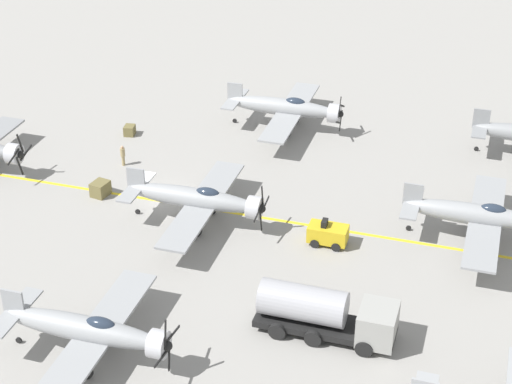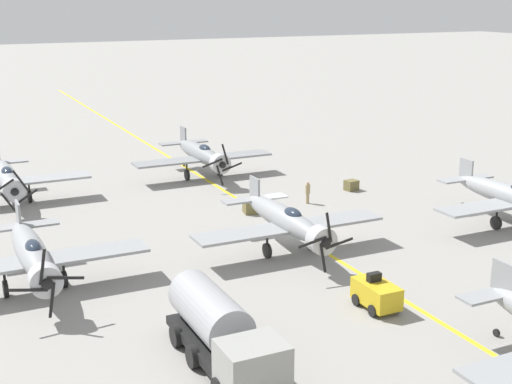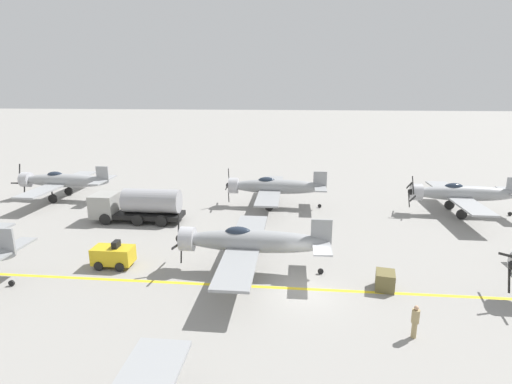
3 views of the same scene
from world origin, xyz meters
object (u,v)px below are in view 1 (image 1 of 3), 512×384
at_px(airplane_far_center, 481,216).
at_px(tow_tractor, 328,234).
at_px(airplane_mid_center, 198,199).
at_px(airplane_mid_left, 287,108).
at_px(supply_crate_mid_lane, 130,130).
at_px(fuel_tanker, 326,313).
at_px(airplane_mid_right, 89,330).
at_px(supply_crate_by_tanker, 100,189).
at_px(ground_crew_walking, 123,155).

distance_m(airplane_far_center, tow_tractor, 10.09).
distance_m(airplane_mid_center, airplane_far_center, 18.84).
relative_size(airplane_mid_left, supply_crate_mid_lane, 12.16).
bearing_deg(fuel_tanker, airplane_mid_center, -128.91).
bearing_deg(airplane_mid_left, airplane_mid_right, -6.95).
height_order(airplane_mid_right, airplane_mid_center, airplane_mid_right).
height_order(airplane_mid_right, supply_crate_mid_lane, airplane_mid_right).
xyz_separation_m(airplane_mid_left, airplane_far_center, (12.67, 16.70, -0.00)).
bearing_deg(airplane_mid_right, supply_crate_by_tanker, -143.76).
bearing_deg(tow_tractor, fuel_tanker, 12.28).
distance_m(airplane_mid_left, ground_crew_walking, 14.33).
height_order(fuel_tanker, supply_crate_mid_lane, fuel_tanker).
xyz_separation_m(airplane_mid_right, supply_crate_by_tanker, (-16.35, -7.49, -1.48)).
xyz_separation_m(airplane_mid_center, supply_crate_mid_lane, (-11.35, -10.33, -1.60)).
height_order(fuel_tanker, supply_crate_by_tanker, fuel_tanker).
bearing_deg(airplane_mid_center, airplane_mid_right, -8.38).
bearing_deg(airplane_far_center, tow_tractor, -84.76).
bearing_deg(supply_crate_by_tanker, ground_crew_walking, -175.48).
height_order(airplane_far_center, ground_crew_walking, airplane_far_center).
xyz_separation_m(fuel_tanker, ground_crew_walking, (-15.23, -19.61, -0.59)).
height_order(airplane_mid_right, fuel_tanker, airplane_mid_right).
bearing_deg(supply_crate_by_tanker, airplane_mid_center, 78.89).
distance_m(airplane_far_center, supply_crate_by_tanker, 26.83).
xyz_separation_m(airplane_mid_center, supply_crate_by_tanker, (-1.61, -8.21, -1.48)).
relative_size(airplane_mid_right, airplane_mid_center, 1.00).
bearing_deg(airplane_mid_left, supply_crate_mid_lane, -70.75).
xyz_separation_m(airplane_mid_center, fuel_tanker, (8.90, 11.03, -0.50)).
bearing_deg(ground_crew_walking, supply_crate_mid_lane, -160.79).
distance_m(airplane_mid_right, supply_crate_by_tanker, 18.04).
xyz_separation_m(airplane_mid_right, fuel_tanker, (-5.83, 11.75, -0.50)).
bearing_deg(supply_crate_mid_lane, airplane_mid_left, 111.50).
distance_m(airplane_mid_center, supply_crate_mid_lane, 15.43).
distance_m(airplane_mid_left, fuel_tanker, 26.68).
distance_m(fuel_tanker, ground_crew_walking, 24.84).
distance_m(airplane_mid_left, supply_crate_by_tanker, 17.71).
bearing_deg(supply_crate_by_tanker, airplane_mid_right, 24.61).
relative_size(tow_tractor, supply_crate_by_tanker, 2.02).
bearing_deg(airplane_mid_right, airplane_mid_left, -173.07).
height_order(airplane_mid_right, airplane_far_center, airplane_mid_right).
relative_size(airplane_far_center, fuel_tanker, 1.50).
distance_m(tow_tractor, supply_crate_mid_lane, 22.33).
height_order(airplane_mid_right, tow_tractor, airplane_mid_right).
bearing_deg(airplane_mid_center, tow_tractor, 85.90).
xyz_separation_m(airplane_mid_left, supply_crate_mid_lane, (4.78, -12.15, -1.60)).
bearing_deg(supply_crate_mid_lane, ground_crew_walking, 19.21).
xyz_separation_m(airplane_mid_center, ground_crew_walking, (-6.33, -8.58, -1.09)).
distance_m(airplane_mid_right, fuel_tanker, 13.12).
bearing_deg(tow_tractor, airplane_far_center, 108.81).
relative_size(airplane_mid_right, tow_tractor, 4.62).
relative_size(airplane_mid_center, supply_crate_by_tanker, 9.33).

